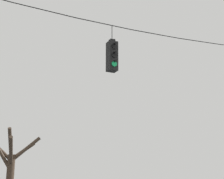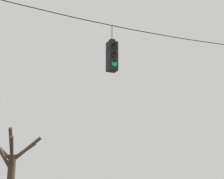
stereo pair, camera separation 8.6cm
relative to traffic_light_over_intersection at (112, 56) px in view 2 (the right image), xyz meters
The scene contains 3 objects.
span_wire 1.37m from the traffic_light_over_intersection, behind, with size 15.70×0.03×0.42m.
traffic_light_over_intersection is the anchor object (origin of this frame).
bare_tree 7.26m from the traffic_light_over_intersection, 111.98° to the left, with size 2.52×2.77×3.80m.
Camera 2 is at (-4.86, -10.71, 1.71)m, focal length 55.00 mm.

